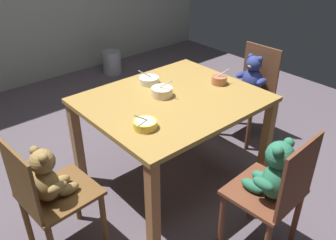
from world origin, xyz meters
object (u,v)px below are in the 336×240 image
at_px(teddy_chair_near_front, 274,181).
at_px(porridge_bowl_terracotta_near_right, 219,80).
at_px(porridge_bowl_white_far_center, 149,80).
at_px(metal_pail, 112,62).
at_px(porridge_bowl_cream_center, 162,92).
at_px(teddy_chair_near_right, 251,83).
at_px(teddy_chair_near_left, 49,187).
at_px(porridge_bowl_yellow_near_left, 145,124).
at_px(dining_table, 173,110).

relative_size(teddy_chair_near_front, porridge_bowl_terracotta_near_right, 7.13).
distance_m(porridge_bowl_white_far_center, metal_pail, 2.11).
relative_size(porridge_bowl_terracotta_near_right, porridge_bowl_cream_center, 0.74).
xyz_separation_m(porridge_bowl_terracotta_near_right, metal_pail, (0.42, 2.20, -0.60)).
bearing_deg(porridge_bowl_terracotta_near_right, teddy_chair_near_front, -118.03).
bearing_deg(teddy_chair_near_right, porridge_bowl_terracotta_near_right, 8.32).
xyz_separation_m(porridge_bowl_white_far_center, metal_pail, (0.82, 1.85, -0.60)).
bearing_deg(porridge_bowl_terracotta_near_right, porridge_bowl_white_far_center, 138.68).
bearing_deg(teddy_chair_near_left, porridge_bowl_yellow_near_left, -16.10).
xyz_separation_m(porridge_bowl_white_far_center, porridge_bowl_terracotta_near_right, (0.40, -0.35, 0.01)).
bearing_deg(teddy_chair_near_right, porridge_bowl_yellow_near_left, 8.44).
relative_size(porridge_bowl_cream_center, metal_pail, 0.54).
height_order(porridge_bowl_terracotta_near_right, porridge_bowl_cream_center, porridge_bowl_cream_center).
relative_size(porridge_bowl_white_far_center, metal_pail, 0.54).
xyz_separation_m(teddy_chair_near_left, porridge_bowl_terracotta_near_right, (1.40, 0.02, 0.24)).
bearing_deg(porridge_bowl_yellow_near_left, metal_pail, 62.17).
distance_m(teddy_chair_near_right, porridge_bowl_terracotta_near_right, 0.61).
height_order(dining_table, teddy_chair_near_right, teddy_chair_near_right).
bearing_deg(teddy_chair_near_front, teddy_chair_near_right, -50.20).
xyz_separation_m(dining_table, porridge_bowl_white_far_center, (0.03, 0.30, 0.12)).
height_order(teddy_chair_near_right, porridge_bowl_terracotta_near_right, teddy_chair_near_right).
height_order(dining_table, porridge_bowl_yellow_near_left, porridge_bowl_yellow_near_left).
bearing_deg(porridge_bowl_white_far_center, porridge_bowl_terracotta_near_right, -41.32).
relative_size(teddy_chair_near_left, porridge_bowl_white_far_center, 5.23).
height_order(dining_table, porridge_bowl_white_far_center, porridge_bowl_white_far_center).
relative_size(teddy_chair_near_front, porridge_bowl_cream_center, 5.28).
bearing_deg(porridge_bowl_cream_center, porridge_bowl_yellow_near_left, -143.09).
bearing_deg(teddy_chair_near_right, porridge_bowl_cream_center, -2.98).
height_order(porridge_bowl_white_far_center, porridge_bowl_terracotta_near_right, porridge_bowl_white_far_center).
distance_m(dining_table, porridge_bowl_cream_center, 0.15).
bearing_deg(porridge_bowl_cream_center, teddy_chair_near_right, -1.45).
relative_size(porridge_bowl_white_far_center, porridge_bowl_cream_center, 0.98).
xyz_separation_m(teddy_chair_near_right, porridge_bowl_terracotta_near_right, (-0.55, -0.10, 0.23)).
xyz_separation_m(dining_table, porridge_bowl_terracotta_near_right, (0.42, -0.05, 0.13)).
height_order(teddy_chair_near_front, metal_pail, teddy_chair_near_front).
distance_m(porridge_bowl_terracotta_near_right, porridge_bowl_yellow_near_left, 0.83).
xyz_separation_m(porridge_bowl_white_far_center, porridge_bowl_cream_center, (-0.06, -0.23, 0.01)).
bearing_deg(porridge_bowl_yellow_near_left, porridge_bowl_cream_center, 36.91).
relative_size(teddy_chair_near_left, porridge_bowl_yellow_near_left, 5.33).
distance_m(porridge_bowl_white_far_center, porridge_bowl_yellow_near_left, 0.65).
relative_size(teddy_chair_near_front, porridge_bowl_yellow_near_left, 5.47).
distance_m(teddy_chair_near_left, metal_pail, 2.90).
distance_m(dining_table, teddy_chair_near_left, 0.99).
distance_m(teddy_chair_near_right, teddy_chair_near_front, 1.36).
distance_m(dining_table, teddy_chair_near_front, 0.88).
distance_m(dining_table, porridge_bowl_yellow_near_left, 0.45).
bearing_deg(porridge_bowl_white_far_center, dining_table, -94.89).
xyz_separation_m(dining_table, porridge_bowl_cream_center, (-0.04, 0.07, 0.13)).
distance_m(teddy_chair_near_right, porridge_bowl_cream_center, 1.04).
xyz_separation_m(dining_table, teddy_chair_near_front, (-0.02, -0.88, -0.08)).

